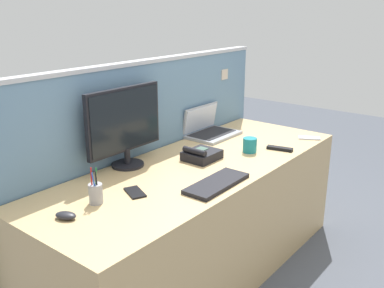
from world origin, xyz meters
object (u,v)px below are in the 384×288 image
laptop (208,129)px  tv_remote (280,149)px  desktop_monitor (125,124)px  keyboard_main (217,183)px  pen_cup (96,193)px  cell_phone_black_slab (135,192)px  computer_mouse_right_hand (66,216)px  desk_phone (201,155)px  cell_phone_silver_slab (309,138)px  coffee_mug (250,145)px

laptop → tv_remote: size_ratio=2.23×
desktop_monitor → keyboard_main: size_ratio=1.33×
laptop → pen_cup: laptop is taller
tv_remote → cell_phone_black_slab: bearing=153.9°
computer_mouse_right_hand → keyboard_main: bearing=-45.1°
laptop → pen_cup: 1.29m
pen_cup → cell_phone_black_slab: pen_cup is taller
computer_mouse_right_hand → laptop: bearing=-11.2°
laptop → desk_phone: 0.54m
laptop → keyboard_main: bearing=-140.8°
keyboard_main → cell_phone_black_slab: (-0.34, 0.27, -0.01)m
keyboard_main → cell_phone_silver_slab: 1.11m
tv_remote → coffee_mug: coffee_mug is taller
desktop_monitor → laptop: bearing=-0.3°
desk_phone → cell_phone_black_slab: desk_phone is taller
desk_phone → computer_mouse_right_hand: desk_phone is taller
desktop_monitor → coffee_mug: desktop_monitor is taller
desk_phone → coffee_mug: bearing=-26.9°
desk_phone → keyboard_main: (-0.27, -0.31, -0.02)m
desktop_monitor → coffee_mug: size_ratio=4.26×
computer_mouse_right_hand → desk_phone: bearing=-22.2°
coffee_mug → cell_phone_silver_slab: bearing=-18.9°
desktop_monitor → desk_phone: (0.36, -0.29, -0.23)m
laptop → cell_phone_silver_slab: laptop is taller
cell_phone_black_slab → cell_phone_silver_slab: size_ratio=0.95×
keyboard_main → computer_mouse_right_hand: bearing=156.0°
desktop_monitor → cell_phone_silver_slab: bearing=-27.5°
laptop → cell_phone_black_slab: bearing=-163.2°
cell_phone_silver_slab → coffee_mug: size_ratio=1.19×
desk_phone → cell_phone_black_slab: size_ratio=1.45×
coffee_mug → desk_phone: bearing=153.1°
desktop_monitor → keyboard_main: 0.65m
desktop_monitor → desk_phone: desktop_monitor is taller
desk_phone → coffee_mug: size_ratio=1.65×
cell_phone_silver_slab → pen_cup: bearing=138.9°
cell_phone_black_slab → tv_remote: (1.08, -0.25, 0.01)m
computer_mouse_right_hand → cell_phone_black_slab: bearing=-28.4°
desk_phone → tv_remote: (0.47, -0.29, -0.02)m
laptop → keyboard_main: laptop is taller
cell_phone_black_slab → computer_mouse_right_hand: bearing=-161.9°
tv_remote → coffee_mug: (-0.16, 0.14, 0.04)m
desktop_monitor → desk_phone: size_ratio=2.58×
cell_phone_black_slab → pen_cup: bearing=-173.2°
keyboard_main → desk_phone: bearing=48.2°
laptop → coffee_mug: bearing=-107.7°
keyboard_main → computer_mouse_right_hand: size_ratio=4.11×
cell_phone_silver_slab → cell_phone_black_slab: bearing=139.6°
computer_mouse_right_hand → cell_phone_silver_slab: computer_mouse_right_hand is taller
keyboard_main → coffee_mug: coffee_mug is taller
desk_phone → tv_remote: bearing=-32.0°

